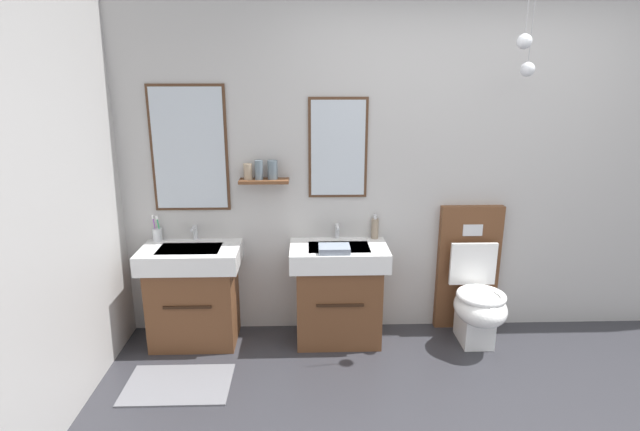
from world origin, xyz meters
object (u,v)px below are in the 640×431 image
(toothbrush_cup, at_px, (157,234))
(vanity_sink_right, at_px, (338,290))
(vanity_sink_left, at_px, (194,292))
(soap_dispenser, at_px, (375,228))
(toilet, at_px, (474,291))
(folded_hand_towel, at_px, (334,249))

(toothbrush_cup, bearing_deg, vanity_sink_right, -6.44)
(vanity_sink_left, distance_m, toothbrush_cup, 0.52)
(toothbrush_cup, relative_size, soap_dispenser, 1.08)
(vanity_sink_left, distance_m, toilet, 2.11)
(folded_hand_towel, bearing_deg, soap_dispenser, 42.12)
(soap_dispenser, bearing_deg, vanity_sink_left, -173.18)
(toothbrush_cup, bearing_deg, soap_dispenser, 0.36)
(vanity_sink_left, relative_size, toilet, 0.75)
(vanity_sink_right, bearing_deg, vanity_sink_left, 180.00)
(vanity_sink_right, distance_m, toilet, 1.03)
(vanity_sink_left, bearing_deg, toilet, -0.21)
(toilet, relative_size, soap_dispenser, 5.29)
(vanity_sink_left, bearing_deg, toothbrush_cup, 151.06)
(folded_hand_towel, bearing_deg, toilet, 6.66)
(toilet, bearing_deg, toothbrush_cup, 176.14)
(toothbrush_cup, height_order, soap_dispenser, toothbrush_cup)
(vanity_sink_left, distance_m, folded_hand_towel, 1.11)
(vanity_sink_right, xyz_separation_m, folded_hand_towel, (-0.04, -0.13, 0.38))
(toilet, xyz_separation_m, folded_hand_towel, (-1.07, -0.12, 0.40))
(soap_dispenser, bearing_deg, vanity_sink_right, -150.34)
(toothbrush_cup, relative_size, folded_hand_towel, 0.93)
(toilet, distance_m, soap_dispenser, 0.89)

